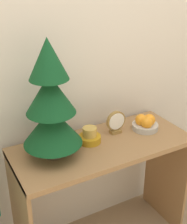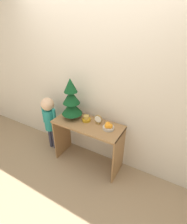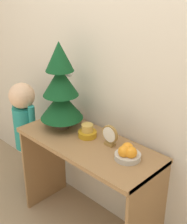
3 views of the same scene
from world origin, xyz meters
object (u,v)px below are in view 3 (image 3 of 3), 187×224
mini_tree (61,89)px  fruit_bowl (128,153)px  child_figure (24,121)px  desk_clock (110,136)px  singing_bowl (87,132)px

mini_tree → fruit_bowl: bearing=0.2°
fruit_bowl → child_figure: 1.07m
mini_tree → desk_clock: 0.48m
fruit_bowl → singing_bowl: (-0.37, 0.03, -0.01)m
mini_tree → singing_bowl: (0.23, 0.03, -0.26)m
desk_clock → child_figure: 0.90m
singing_bowl → desk_clock: (0.19, 0.02, 0.03)m
fruit_bowl → singing_bowl: bearing=175.9°
mini_tree → fruit_bowl: size_ratio=3.91×
singing_bowl → child_figure: (-0.69, -0.06, -0.14)m
singing_bowl → child_figure: bearing=-175.4°
mini_tree → desk_clock: bearing=6.6°
singing_bowl → mini_tree: bearing=-172.8°
singing_bowl → desk_clock: bearing=6.0°
fruit_bowl → singing_bowl: fruit_bowl is taller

